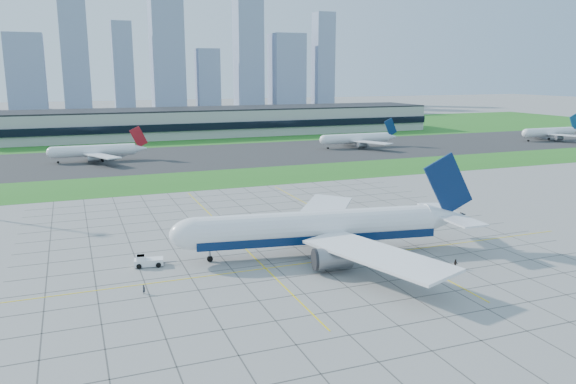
% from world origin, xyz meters
% --- Properties ---
extents(ground, '(1400.00, 1400.00, 0.00)m').
position_xyz_m(ground, '(0.00, 0.00, 0.00)').
color(ground, gray).
rests_on(ground, ground).
extents(grass_median, '(700.00, 35.00, 0.04)m').
position_xyz_m(grass_median, '(0.00, 90.00, 0.02)').
color(grass_median, '#246A1E').
rests_on(grass_median, ground).
extents(asphalt_taxiway, '(700.00, 75.00, 0.04)m').
position_xyz_m(asphalt_taxiway, '(0.00, 145.00, 0.03)').
color(asphalt_taxiway, '#383838').
rests_on(asphalt_taxiway, ground).
extents(grass_far, '(700.00, 145.00, 0.04)m').
position_xyz_m(grass_far, '(0.00, 255.00, 0.02)').
color(grass_far, '#246A1E').
rests_on(grass_far, ground).
extents(apron_markings, '(120.00, 130.00, 0.03)m').
position_xyz_m(apron_markings, '(0.43, 11.09, 0.02)').
color(apron_markings, '#474744').
rests_on(apron_markings, ground).
extents(terminal, '(260.00, 43.00, 15.80)m').
position_xyz_m(terminal, '(40.00, 229.87, 7.89)').
color(terminal, '#B7B7B2').
rests_on(terminal, ground).
extents(city_skyline, '(523.00, 32.40, 160.00)m').
position_xyz_m(city_skyline, '(-8.71, 520.00, 59.09)').
color(city_skyline, '#8896B2').
rests_on(city_skyline, ground).
extents(airliner, '(62.68, 63.07, 19.81)m').
position_xyz_m(airliner, '(2.81, 2.27, 5.42)').
color(airliner, white).
rests_on(airliner, ground).
extents(pushback_tug, '(7.92, 3.40, 2.17)m').
position_xyz_m(pushback_tug, '(-30.39, 7.32, 0.97)').
color(pushback_tug, white).
rests_on(pushback_tug, ground).
extents(crew_near, '(0.65, 0.67, 1.55)m').
position_xyz_m(crew_near, '(-32.72, -6.38, 0.78)').
color(crew_near, black).
rests_on(crew_near, ground).
extents(crew_far, '(1.11, 1.06, 1.81)m').
position_xyz_m(crew_far, '(23.05, -14.91, 0.91)').
color(crew_far, black).
rests_on(crew_far, ground).
extents(distant_jet_1, '(37.76, 42.66, 14.08)m').
position_xyz_m(distant_jet_1, '(-32.72, 146.62, 4.49)').
color(distant_jet_1, white).
rests_on(distant_jet_1, ground).
extents(distant_jet_2, '(40.12, 42.66, 14.08)m').
position_xyz_m(distant_jet_2, '(88.96, 147.04, 4.49)').
color(distant_jet_2, white).
rests_on(distant_jet_2, ground).
extents(distant_jet_3, '(37.02, 42.66, 14.08)m').
position_xyz_m(distant_jet_3, '(200.69, 135.81, 4.48)').
color(distant_jet_3, white).
rests_on(distant_jet_3, ground).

